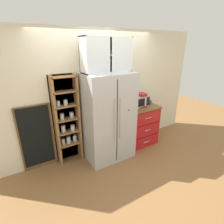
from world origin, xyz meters
name	(u,v)px	position (x,y,z in m)	size (l,w,h in m)	color
ground_plane	(108,154)	(0.00, 0.00, 0.00)	(10.76, 10.76, 0.00)	olive
wall_back_cream	(98,94)	(0.00, 0.40, 1.27)	(5.05, 0.10, 2.55)	silver
refrigerator	(108,117)	(0.00, 0.00, 0.89)	(0.95, 0.72, 1.77)	#B7BABF
pantry_shelf_column	(66,120)	(-0.75, 0.30, 0.89)	(0.51, 0.24, 1.76)	brown
counter_cabinet	(139,125)	(0.90, 0.07, 0.47)	(0.79, 0.59, 0.94)	red
microwave	(138,101)	(0.84, 0.12, 1.07)	(0.44, 0.33, 0.26)	#B7BABF
coffee_maker	(141,100)	(0.90, 0.08, 1.09)	(0.17, 0.20, 0.31)	red
mug_navy	(149,102)	(1.17, 0.08, 0.98)	(0.11, 0.07, 0.10)	navy
bottle_amber	(126,102)	(0.57, 0.16, 1.07)	(0.06, 0.06, 0.29)	brown
upper_cabinet	(106,55)	(0.00, 0.05, 2.08)	(0.91, 0.32, 0.61)	silver
chalkboard_menu	(37,138)	(-1.33, 0.33, 0.64)	(0.60, 0.04, 1.27)	brown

